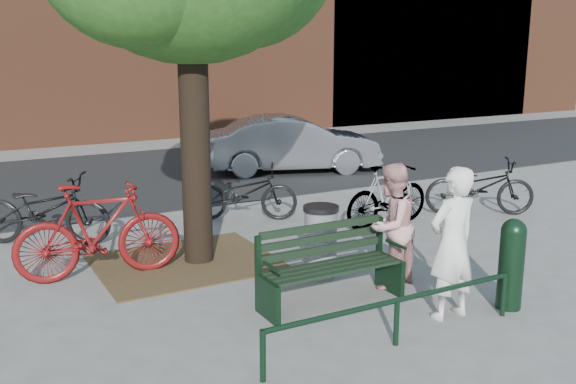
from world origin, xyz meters
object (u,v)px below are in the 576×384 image
person_right (391,226)px  parked_car (293,144)px  park_bench (328,263)px  person_left (452,243)px  bicycle_c (244,192)px  bollard (512,261)px  litter_bin (321,241)px

person_right → parked_car: size_ratio=0.39×
park_bench → person_left: size_ratio=1.02×
parked_car → bicycle_c: bearing=158.3°
bollard → litter_bin: (-1.35, 1.94, -0.09)m
park_bench → bollard: bollard is taller
litter_bin → bicycle_c: (0.31, 3.03, 0.00)m
person_right → bollard: person_right is taller
person_left → person_right: person_left is taller
park_bench → person_left: 1.43m
person_right → litter_bin: person_right is taller
person_left → bicycle_c: size_ratio=0.93×
bollard → bicycle_c: bearing=101.9°
person_left → parked_car: 8.58m
person_right → litter_bin: bearing=-74.0°
person_right → bicycle_c: bearing=-108.7°
park_bench → bollard: 2.08m
litter_bin → park_bench: bearing=-115.6°
person_right → parked_car: (2.58, 7.10, -0.11)m
bollard → bicycle_c: bollard is taller
person_left → litter_bin: person_left is taller
park_bench → person_right: bearing=4.3°
person_left → person_right: 1.08m
litter_bin → bicycle_c: bearing=84.2°
bicycle_c → person_right: bearing=-147.7°
bollard → parked_car: parked_car is taller
person_left → parked_car: bearing=-109.4°
park_bench → bicycle_c: bearing=79.8°
bollard → litter_bin: bollard is taller
person_right → parked_car: 7.56m
person_left → bollard: bearing=167.7°
park_bench → person_left: bearing=-46.6°
park_bench → bicycle_c: 3.87m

